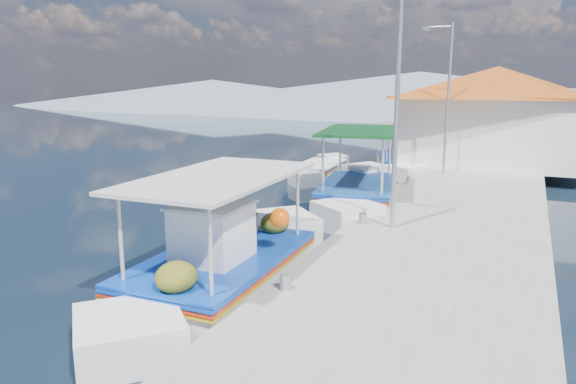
% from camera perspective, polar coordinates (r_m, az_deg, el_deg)
% --- Properties ---
extents(ground, '(160.00, 160.00, 0.00)m').
position_cam_1_polar(ground, '(14.41, -9.13, -5.59)').
color(ground, black).
rests_on(ground, ground).
extents(quay, '(5.00, 44.00, 0.50)m').
position_cam_1_polar(quay, '(17.97, 18.09, -1.68)').
color(quay, '#AEACA3').
rests_on(quay, ground).
extents(bollards, '(0.20, 17.20, 0.30)m').
position_cam_1_polar(bollards, '(17.49, 11.06, -0.31)').
color(bollards, '#A5A8AD').
rests_on(bollards, quay).
extents(main_caique, '(2.54, 8.25, 2.72)m').
position_cam_1_polar(main_caique, '(11.24, -6.91, -7.83)').
color(main_caique, white).
rests_on(main_caique, ground).
extents(caique_green_canopy, '(3.26, 7.80, 2.96)m').
position_cam_1_polar(caique_green_canopy, '(18.49, 7.69, -0.19)').
color(caique_green_canopy, white).
rests_on(caique_green_canopy, ground).
extents(caique_blue_hull, '(1.83, 5.54, 0.99)m').
position_cam_1_polar(caique_blue_hull, '(23.83, 3.50, 2.23)').
color(caique_blue_hull, white).
rests_on(caique_blue_hull, ground).
extents(caique_far, '(3.38, 6.58, 2.42)m').
position_cam_1_polar(caique_far, '(26.30, 12.08, 3.31)').
color(caique_far, white).
rests_on(caique_far, ground).
extents(harbor_building, '(10.49, 10.49, 4.40)m').
position_cam_1_polar(harbor_building, '(26.49, 21.37, 7.88)').
color(harbor_building, white).
rests_on(harbor_building, quay).
extents(lamp_post_near, '(1.21, 0.14, 6.00)m').
position_cam_1_polar(lamp_post_near, '(13.78, 11.28, 9.84)').
color(lamp_post_near, '#A5A8AD').
rests_on(lamp_post_near, quay).
extents(lamp_post_far, '(1.21, 0.14, 6.00)m').
position_cam_1_polar(lamp_post_far, '(22.63, 16.63, 10.36)').
color(lamp_post_far, '#A5A8AD').
rests_on(lamp_post_far, quay).
extents(mountain_ridge, '(171.40, 96.00, 5.50)m').
position_cam_1_polar(mountain_ridge, '(67.45, 23.73, 9.13)').
color(mountain_ridge, gray).
rests_on(mountain_ridge, ground).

